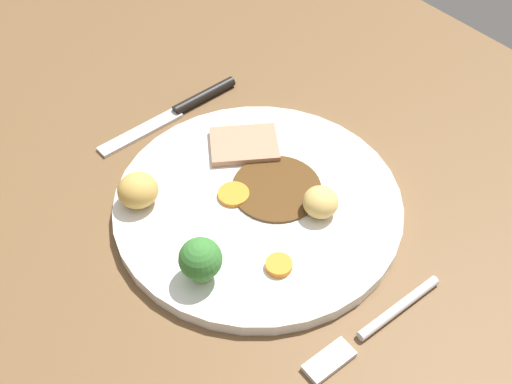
{
  "coord_description": "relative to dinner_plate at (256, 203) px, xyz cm",
  "views": [
    {
      "loc": [
        -32.71,
        27.75,
        53.07
      ],
      "look_at": [
        0.3,
        0.61,
        6.0
      ],
      "focal_mm": 45.55,
      "sensor_mm": 36.0,
      "label": 1
    }
  ],
  "objects": [
    {
      "name": "fork",
      "position": [
        -17.11,
        1.28,
        -0.31
      ],
      "size": [
        2.12,
        15.28,
        0.9
      ],
      "rotation": [
        0.0,
        0.0,
        1.54
      ],
      "color": "silver",
      "rests_on": "dining_table"
    },
    {
      "name": "roast_potato_left",
      "position": [
        6.96,
        9.1,
        2.38
      ],
      "size": [
        4.65,
        4.78,
        3.37
      ],
      "primitive_type": "ellipsoid",
      "rotation": [
        0.0,
        0.0,
        2.91
      ],
      "color": "tan",
      "rests_on": "dinner_plate"
    },
    {
      "name": "meat_slice_main",
      "position": [
        6.48,
        -3.69,
        1.1
      ],
      "size": [
        8.47,
        8.95,
        0.8
      ],
      "primitive_type": "cube",
      "rotation": [
        0.0,
        0.0,
        0.99
      ],
      "color": "tan",
      "rests_on": "dinner_plate"
    },
    {
      "name": "dinner_plate",
      "position": [
        0.0,
        0.0,
        0.0
      ],
      "size": [
        28.65,
        28.65,
        1.4
      ],
      "primitive_type": "cylinder",
      "color": "white",
      "rests_on": "dining_table"
    },
    {
      "name": "roast_potato_right",
      "position": [
        -5.23,
        -3.72,
        2.12
      ],
      "size": [
        4.92,
        4.91,
        2.83
      ],
      "primitive_type": "ellipsoid",
      "rotation": [
        0.0,
        0.0,
        5.61
      ],
      "color": "#D8B260",
      "rests_on": "dinner_plate"
    },
    {
      "name": "broccoli_floret",
      "position": [
        -4.1,
        9.62,
        3.16
      ],
      "size": [
        3.88,
        3.88,
        4.52
      ],
      "color": "#8CB766",
      "rests_on": "dinner_plate"
    },
    {
      "name": "dining_table",
      "position": [
        -0.3,
        -0.61,
        -2.5
      ],
      "size": [
        120.0,
        84.0,
        3.6
      ],
      "primitive_type": "cube",
      "color": "brown",
      "rests_on": "ground"
    },
    {
      "name": "carrot_coin_back",
      "position": [
        1.72,
        1.48,
        0.93
      ],
      "size": [
        3.15,
        3.15,
        0.45
      ],
      "primitive_type": "cylinder",
      "color": "orange",
      "rests_on": "dinner_plate"
    },
    {
      "name": "gravy_pool",
      "position": [
        -0.62,
        -2.42,
        0.85
      ],
      "size": [
        9.05,
        9.05,
        0.3
      ],
      "primitive_type": "cylinder",
      "color": "#563819",
      "rests_on": "dinner_plate"
    },
    {
      "name": "knife",
      "position": [
        16.9,
        -2.76,
        -0.25
      ],
      "size": [
        1.92,
        18.53,
        1.2
      ],
      "rotation": [
        0.0,
        0.0,
        1.59
      ],
      "color": "black",
      "rests_on": "dining_table"
    },
    {
      "name": "carrot_coin_front",
      "position": [
        -7.73,
        3.68,
        1.02
      ],
      "size": [
        2.49,
        2.49,
        0.64
      ],
      "primitive_type": "cylinder",
      "color": "orange",
      "rests_on": "dinner_plate"
    }
  ]
}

